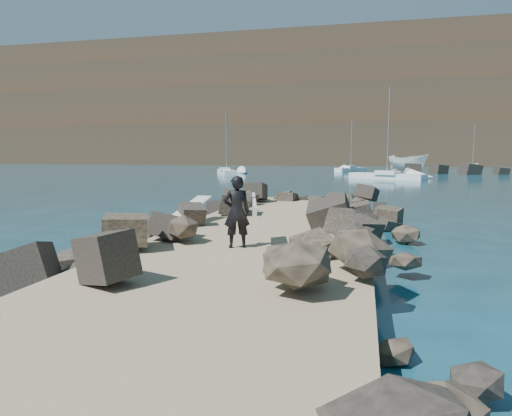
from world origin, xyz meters
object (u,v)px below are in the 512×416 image
(boat_imported, at_px, (408,162))
(sailboat_d, at_px, (473,166))
(surfboard_resting, at_px, (193,210))
(surfer_with_board, at_px, (239,212))

(boat_imported, height_order, sailboat_d, sailboat_d)
(surfboard_resting, xyz_separation_m, sailboat_d, (25.80, 79.98, -0.69))
(surfer_with_board, distance_m, sailboat_d, 86.78)
(sailboat_d, bearing_deg, surfboard_resting, -107.88)
(surfer_with_board, xyz_separation_m, sailboat_d, (23.15, 83.62, -1.16))
(surfboard_resting, bearing_deg, sailboat_d, 75.79)
(surfboard_resting, height_order, sailboat_d, sailboat_d)
(surfboard_resting, bearing_deg, boat_imported, 82.68)
(boat_imported, xyz_separation_m, sailboat_d, (13.11, 14.62, -1.00))
(boat_imported, distance_m, sailboat_d, 19.66)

